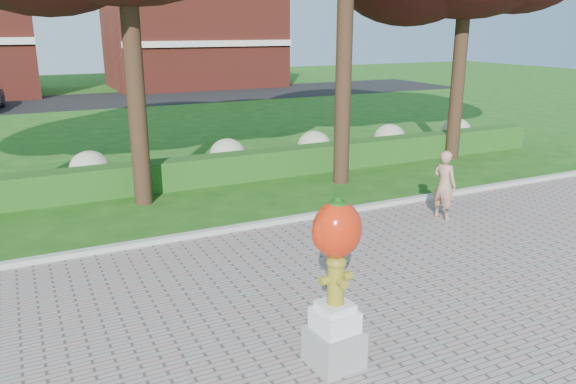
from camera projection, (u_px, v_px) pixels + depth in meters
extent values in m
plane|color=#1A4C13|center=(333.00, 280.00, 9.88)|extent=(100.00, 100.00, 0.00)
cube|color=#ADADA5|center=(264.00, 224.00, 12.44)|extent=(40.00, 0.18, 0.15)
cube|color=#1F4714|center=(207.00, 170.00, 15.79)|extent=(24.00, 0.70, 0.80)
ellipsoid|color=tan|center=(90.00, 169.00, 15.34)|extent=(1.10, 1.10, 0.99)
ellipsoid|color=tan|center=(228.00, 155.00, 17.03)|extent=(1.10, 1.10, 0.99)
ellipsoid|color=tan|center=(314.00, 146.00, 18.30)|extent=(1.10, 1.10, 0.99)
ellipsoid|color=tan|center=(390.00, 138.00, 19.57)|extent=(1.10, 1.10, 0.99)
ellipsoid|color=tan|center=(456.00, 131.00, 20.84)|extent=(1.10, 1.10, 0.99)
cube|color=black|center=(98.00, 100.00, 33.99)|extent=(50.00, 8.00, 0.02)
cube|color=maroon|center=(194.00, 42.00, 41.64)|extent=(12.00, 8.00, 6.40)
cylinder|color=black|center=(135.00, 79.00, 13.33)|extent=(0.44, 0.44, 6.16)
cylinder|color=black|center=(344.00, 52.00, 15.06)|extent=(0.44, 0.44, 7.28)
cylinder|color=black|center=(459.00, 70.00, 18.24)|extent=(0.44, 0.44, 5.88)
cube|color=gray|center=(334.00, 347.00, 7.28)|extent=(0.67, 0.67, 0.50)
cube|color=silver|center=(335.00, 320.00, 7.17)|extent=(0.54, 0.54, 0.28)
cube|color=silver|center=(335.00, 306.00, 7.11)|extent=(0.43, 0.43, 0.10)
cylinder|color=olive|center=(336.00, 283.00, 7.02)|extent=(0.22, 0.22, 0.56)
ellipsoid|color=olive|center=(336.00, 262.00, 6.94)|extent=(0.26, 0.26, 0.18)
cylinder|color=olive|center=(325.00, 281.00, 6.94)|extent=(0.12, 0.11, 0.11)
cylinder|color=olive|center=(347.00, 276.00, 7.07)|extent=(0.12, 0.11, 0.11)
cylinder|color=olive|center=(342.00, 283.00, 6.87)|extent=(0.12, 0.12, 0.12)
cylinder|color=olive|center=(337.00, 256.00, 6.92)|extent=(0.08, 0.08, 0.05)
ellipsoid|color=red|center=(337.00, 229.00, 6.82)|extent=(0.63, 0.56, 0.73)
ellipsoid|color=red|center=(324.00, 233.00, 6.75)|extent=(0.31, 0.31, 0.46)
ellipsoid|color=red|center=(350.00, 229.00, 6.90)|extent=(0.31, 0.31, 0.46)
cylinder|color=#165012|center=(338.00, 201.00, 6.72)|extent=(0.10, 0.10, 0.12)
ellipsoid|color=#165012|center=(338.00, 204.00, 6.73)|extent=(0.24, 0.24, 0.08)
imported|color=tan|center=(444.00, 185.00, 12.73)|extent=(0.52, 0.66, 1.59)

